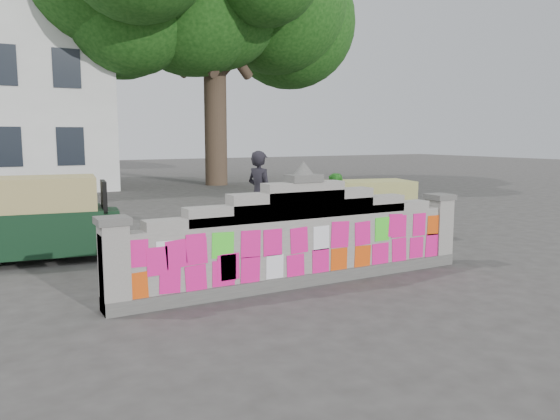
{
  "coord_description": "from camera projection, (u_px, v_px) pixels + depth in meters",
  "views": [
    {
      "loc": [
        -4.6,
        -7.42,
        2.4
      ],
      "look_at": [
        0.13,
        1.0,
        1.1
      ],
      "focal_mm": 35.0,
      "sensor_mm": 36.0,
      "label": 1
    }
  ],
  "objects": [
    {
      "name": "ground",
      "position": [
        303.0,
        284.0,
        8.96
      ],
      "size": [
        100.0,
        100.0,
        0.0
      ],
      "primitive_type": "plane",
      "color": "#383533",
      "rests_on": "ground"
    },
    {
      "name": "parapet_wall",
      "position": [
        303.0,
        239.0,
        8.86
      ],
      "size": [
        6.48,
        0.44,
        2.01
      ],
      "color": "#4C4C49",
      "rests_on": "ground"
    },
    {
      "name": "shade_tree",
      "position": [
        214.0,
        0.0,
        26.24
      ],
      "size": [
        12.0,
        10.0,
        12.0
      ],
      "color": "#38281E",
      "rests_on": "ground"
    },
    {
      "name": "cyclist_bike",
      "position": [
        260.0,
        223.0,
        11.8
      ],
      "size": [
        2.21,
        1.29,
        1.1
      ],
      "primitive_type": "imported",
      "rotation": [
        0.0,
        0.0,
        1.86
      ],
      "color": "black",
      "rests_on": "ground"
    },
    {
      "name": "cyclist_rider",
      "position": [
        260.0,
        206.0,
        11.75
      ],
      "size": [
        0.62,
        0.78,
        1.86
      ],
      "primitive_type": "imported",
      "rotation": [
        0.0,
        0.0,
        1.86
      ],
      "color": "black",
      "rests_on": "ground"
    },
    {
      "name": "pedestrian",
      "position": [
        337.0,
        208.0,
        12.34
      ],
      "size": [
        0.95,
        0.97,
        1.58
      ],
      "primitive_type": "imported",
      "rotation": [
        0.0,
        0.0,
        -0.89
      ],
      "color": "green",
      "rests_on": "ground"
    },
    {
      "name": "rickshaw_left",
      "position": [
        38.0,
        218.0,
        10.55
      ],
      "size": [
        3.02,
        1.7,
        1.63
      ],
      "rotation": [
        0.0,
        0.0,
        -0.14
      ],
      "color": "black",
      "rests_on": "ground"
    },
    {
      "name": "rickshaw_right",
      "position": [
        366.0,
        209.0,
        12.92
      ],
      "size": [
        2.55,
        1.61,
        1.37
      ],
      "rotation": [
        0.0,
        0.0,
        2.91
      ],
      "color": "#103220",
      "rests_on": "ground"
    }
  ]
}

